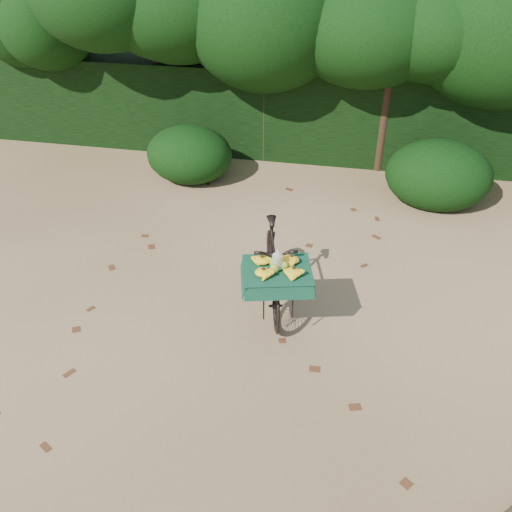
# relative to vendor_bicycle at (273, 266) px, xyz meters

# --- Properties ---
(ground) EXTENTS (80.00, 80.00, 0.00)m
(ground) POSITION_rel_vendor_bicycle_xyz_m (0.81, -0.90, -0.57)
(ground) COLOR tan
(ground) RESTS_ON ground
(vendor_bicycle) EXTENTS (1.10, 1.96, 1.12)m
(vendor_bicycle) POSITION_rel_vendor_bicycle_xyz_m (0.00, 0.00, 0.00)
(vendor_bicycle) COLOR black
(vendor_bicycle) RESTS_ON ground
(hedge_backdrop) EXTENTS (26.00, 1.80, 1.80)m
(hedge_backdrop) POSITION_rel_vendor_bicycle_xyz_m (0.81, 5.40, 0.33)
(hedge_backdrop) COLOR black
(hedge_backdrop) RESTS_ON ground
(tree_row) EXTENTS (14.50, 2.00, 4.00)m
(tree_row) POSITION_rel_vendor_bicycle_xyz_m (0.16, 4.60, 1.43)
(tree_row) COLOR black
(tree_row) RESTS_ON ground
(bush_clumps) EXTENTS (8.80, 1.70, 0.90)m
(bush_clumps) POSITION_rel_vendor_bicycle_xyz_m (1.31, 3.40, -0.12)
(bush_clumps) COLOR black
(bush_clumps) RESTS_ON ground
(leaf_litter) EXTENTS (7.00, 7.30, 0.01)m
(leaf_litter) POSITION_rel_vendor_bicycle_xyz_m (0.81, -0.25, -0.56)
(leaf_litter) COLOR #512C15
(leaf_litter) RESTS_ON ground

